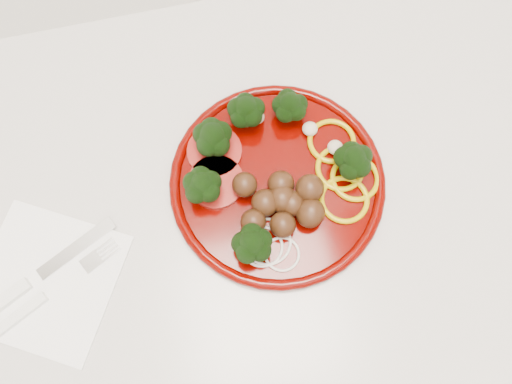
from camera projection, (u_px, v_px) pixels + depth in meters
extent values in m
cube|color=beige|center=(223.00, 263.00, 1.08)|extent=(2.40, 0.60, 0.87)
cube|color=beige|center=(201.00, 204.00, 0.65)|extent=(2.40, 0.60, 0.03)
cylinder|color=#4A0200|center=(277.00, 183.00, 0.64)|extent=(0.27, 0.27, 0.01)
torus|color=#4A0200|center=(277.00, 182.00, 0.63)|extent=(0.27, 0.27, 0.01)
sphere|color=#3F220F|center=(283.00, 225.00, 0.60)|extent=(0.03, 0.03, 0.03)
sphere|color=#3F220F|center=(310.00, 214.00, 0.60)|extent=(0.03, 0.03, 0.03)
sphere|color=#3F220F|center=(281.00, 184.00, 0.61)|extent=(0.03, 0.03, 0.03)
sphere|color=#3F220F|center=(245.00, 186.00, 0.61)|extent=(0.03, 0.03, 0.03)
sphere|color=#3F220F|center=(309.00, 190.00, 0.61)|extent=(0.03, 0.03, 0.03)
sphere|color=#3F220F|center=(265.00, 203.00, 0.60)|extent=(0.03, 0.03, 0.03)
sphere|color=#3F220F|center=(292.00, 203.00, 0.60)|extent=(0.03, 0.03, 0.03)
sphere|color=#3F220F|center=(253.00, 221.00, 0.60)|extent=(0.03, 0.03, 0.03)
sphere|color=#3F220F|center=(311.00, 212.00, 0.60)|extent=(0.03, 0.03, 0.03)
sphere|color=#3F220F|center=(282.00, 199.00, 0.61)|extent=(0.03, 0.03, 0.03)
torus|color=#BC9D07|center=(340.00, 168.00, 0.63)|extent=(0.06, 0.06, 0.01)
torus|color=#BC9D07|center=(344.00, 199.00, 0.62)|extent=(0.06, 0.06, 0.01)
torus|color=#BC9D07|center=(332.00, 141.00, 0.64)|extent=(0.06, 0.06, 0.01)
torus|color=#BC9D07|center=(355.00, 178.00, 0.63)|extent=(0.06, 0.06, 0.01)
cylinder|color=#720A07|center=(215.00, 151.00, 0.64)|extent=(0.07, 0.07, 0.01)
cylinder|color=#720A07|center=(216.00, 182.00, 0.63)|extent=(0.07, 0.07, 0.01)
torus|color=beige|center=(262.00, 246.00, 0.60)|extent=(0.05, 0.05, 0.00)
torus|color=beige|center=(282.00, 254.00, 0.60)|extent=(0.04, 0.04, 0.00)
torus|color=beige|center=(267.00, 241.00, 0.60)|extent=(0.06, 0.06, 0.00)
ellipsoid|color=#C6B793|center=(310.00, 129.00, 0.64)|extent=(0.02, 0.02, 0.01)
ellipsoid|color=#C6B793|center=(257.00, 117.00, 0.65)|extent=(0.02, 0.02, 0.01)
ellipsoid|color=#C6B793|center=(335.00, 148.00, 0.64)|extent=(0.02, 0.02, 0.01)
cube|color=white|center=(47.00, 281.00, 0.60)|extent=(0.22, 0.22, 0.00)
cube|color=silver|center=(77.00, 248.00, 0.61)|extent=(0.10, 0.06, 0.00)
cube|color=white|center=(0.00, 304.00, 0.59)|extent=(0.08, 0.05, 0.01)
cube|color=white|center=(18.00, 316.00, 0.58)|extent=(0.07, 0.04, 0.01)
cube|color=silver|center=(92.00, 262.00, 0.61)|extent=(0.03, 0.03, 0.00)
cube|color=silver|center=(111.00, 255.00, 0.61)|extent=(0.03, 0.01, 0.00)
cube|color=silver|center=(109.00, 252.00, 0.61)|extent=(0.03, 0.01, 0.00)
cube|color=silver|center=(106.00, 248.00, 0.61)|extent=(0.03, 0.01, 0.00)
cube|color=silver|center=(104.00, 245.00, 0.61)|extent=(0.03, 0.01, 0.00)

